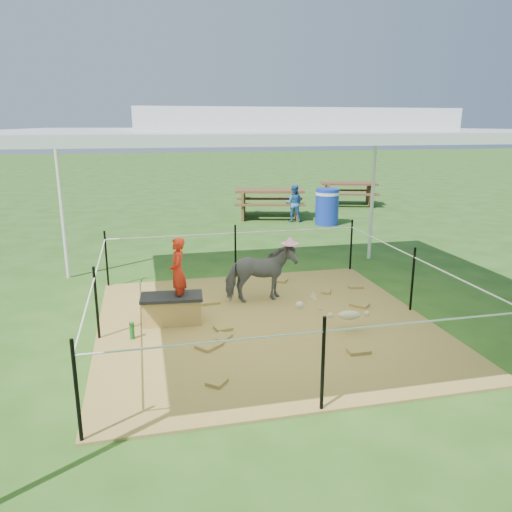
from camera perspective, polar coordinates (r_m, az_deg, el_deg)
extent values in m
plane|color=#2D5919|center=(7.11, 1.10, -7.86)|extent=(90.00, 90.00, 0.00)
cube|color=brown|center=(7.10, 1.10, -7.74)|extent=(4.60, 4.60, 0.03)
cylinder|color=silver|center=(9.57, -21.32, 5.16)|extent=(0.07, 0.07, 2.60)
cylinder|color=silver|center=(10.53, 13.15, 6.59)|extent=(0.07, 0.07, 2.60)
cube|color=white|center=(6.56, 1.22, 13.95)|extent=(6.30, 6.30, 0.08)
cube|color=white|center=(6.56, 1.23, 15.26)|extent=(3.30, 3.30, 0.22)
cylinder|color=black|center=(8.92, -16.72, -0.36)|extent=(0.04, 0.04, 1.00)
cylinder|color=black|center=(9.04, -2.36, 0.47)|extent=(0.04, 0.04, 1.00)
cylinder|color=black|center=(9.70, 10.82, 1.20)|extent=(0.04, 0.04, 1.00)
cylinder|color=black|center=(6.77, -17.76, -5.24)|extent=(0.04, 0.04, 1.00)
cylinder|color=black|center=(7.77, 17.45, -2.64)|extent=(0.04, 0.04, 1.00)
cylinder|color=black|center=(4.72, -19.80, -14.47)|extent=(0.04, 0.04, 1.00)
cylinder|color=black|center=(4.95, 7.65, -12.25)|extent=(0.04, 0.04, 1.00)
cylinder|color=white|center=(8.96, -2.39, 2.64)|extent=(4.50, 0.02, 0.02)
cylinder|color=white|center=(4.80, 7.79, -8.52)|extent=(4.50, 0.02, 0.02)
cylinder|color=white|center=(7.67, 17.65, -0.15)|extent=(0.02, 4.50, 0.02)
cylinder|color=white|center=(6.66, -18.00, -2.41)|extent=(0.02, 4.50, 0.02)
cube|color=olive|center=(7.15, -9.56, -6.14)|extent=(0.83, 0.47, 0.36)
cube|color=black|center=(7.08, -9.63, -4.63)|extent=(0.89, 0.52, 0.04)
imported|color=red|center=(6.95, -8.97, -1.01)|extent=(0.26, 0.37, 0.96)
cylinder|color=#16651E|center=(6.75, -13.98, -8.29)|extent=(0.07, 0.07, 0.22)
imported|color=#4A4A4F|center=(7.78, 0.53, -2.02)|extent=(1.11, 0.57, 0.91)
cylinder|color=pink|center=(7.64, 0.54, 1.72)|extent=(0.28, 0.28, 0.13)
cylinder|color=#1734B3|center=(14.14, 8.12, 5.58)|extent=(0.79, 0.79, 1.01)
cube|color=brown|center=(15.11, 1.58, 6.02)|extent=(2.33, 1.92, 0.85)
cube|color=brown|center=(17.75, 10.52, 7.00)|extent=(2.21, 1.86, 0.79)
imported|color=#3169B9|center=(14.49, 4.35, 6.03)|extent=(0.63, 0.56, 1.07)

